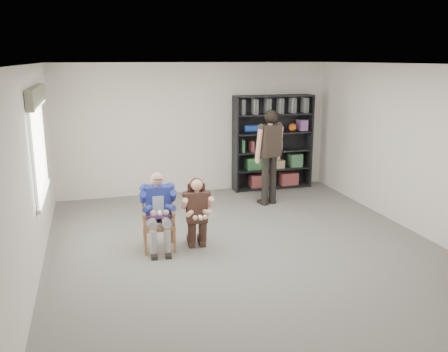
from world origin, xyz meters
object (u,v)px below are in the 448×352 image
object	(u,v)px
seated_man	(158,211)
bookshelf	(273,143)
standing_man	(270,158)
kneeling_woman	(197,214)
armchair	(159,220)

from	to	relation	value
seated_man	bookshelf	xyz separation A→B (m)	(2.99, 2.86, 0.44)
standing_man	kneeling_woman	bearing A→B (deg)	-153.73
kneeling_woman	armchair	bearing A→B (deg)	172.66
seated_man	kneeling_woman	size ratio (longest dim) A/B	1.09
seated_man	kneeling_woman	xyz separation A→B (m)	(0.58, -0.12, -0.05)
bookshelf	seated_man	bearing A→B (deg)	-136.34
seated_man	standing_man	distance (m)	3.03
bookshelf	standing_man	distance (m)	1.26
seated_man	bookshelf	distance (m)	4.16
armchair	bookshelf	size ratio (longest dim) A/B	0.45
kneeling_woman	standing_man	xyz separation A→B (m)	(1.90, 1.84, 0.39)
armchair	bookshelf	world-z (taller)	bookshelf
armchair	standing_man	distance (m)	3.05
armchair	standing_man	xyz separation A→B (m)	(2.48, 1.72, 0.48)
standing_man	seated_man	bearing A→B (deg)	-163.09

